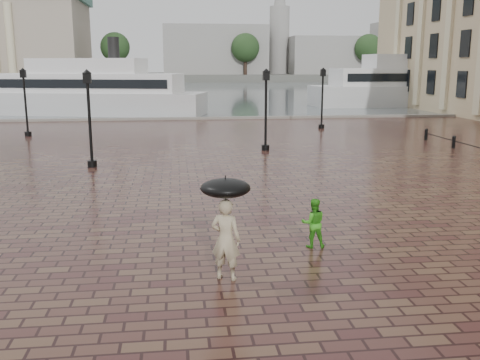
% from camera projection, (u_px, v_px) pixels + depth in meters
% --- Properties ---
extents(ground, '(300.00, 300.00, 0.00)m').
position_uv_depth(ground, '(245.00, 223.00, 16.34)').
color(ground, '#361918').
rests_on(ground, ground).
extents(harbour_water, '(240.00, 240.00, 0.00)m').
position_uv_depth(harbour_water, '(185.00, 89.00, 105.63)').
color(harbour_water, '#4D565E').
rests_on(harbour_water, ground).
extents(quay_edge, '(80.00, 0.60, 0.30)m').
position_uv_depth(quay_edge, '(198.00, 119.00, 47.40)').
color(quay_edge, slate).
rests_on(quay_edge, ground).
extents(far_shore, '(300.00, 60.00, 2.00)m').
position_uv_depth(far_shore, '(181.00, 77.00, 171.41)').
color(far_shore, '#4C4C47').
rests_on(far_shore, ground).
extents(distant_skyline, '(102.50, 22.00, 33.00)m').
position_uv_depth(distant_skyline, '(337.00, 49.00, 165.55)').
color(distant_skyline, gray).
rests_on(distant_skyline, ground).
extents(far_trees, '(188.00, 8.00, 13.50)m').
position_uv_depth(far_trees, '(181.00, 48.00, 148.28)').
color(far_trees, '#2D2119').
rests_on(far_trees, ground).
extents(street_lamps, '(21.44, 14.44, 4.40)m').
position_uv_depth(street_lamps, '(184.00, 105.00, 32.66)').
color(street_lamps, black).
rests_on(street_lamps, ground).
extents(adult_pedestrian, '(0.80, 0.68, 1.86)m').
position_uv_depth(adult_pedestrian, '(226.00, 239.00, 11.89)').
color(adult_pedestrian, tan).
rests_on(adult_pedestrian, ground).
extents(child_pedestrian, '(0.67, 0.54, 1.32)m').
position_uv_depth(child_pedestrian, '(313.00, 223.00, 14.06)').
color(child_pedestrian, '#359A1C').
rests_on(child_pedestrian, ground).
extents(ferry_near, '(22.90, 10.86, 7.31)m').
position_uv_depth(ferry_near, '(89.00, 92.00, 51.65)').
color(ferry_near, silver).
rests_on(ferry_near, ground).
extents(ferry_far, '(24.89, 6.81, 8.10)m').
position_uv_depth(ferry_far, '(416.00, 85.00, 62.86)').
color(ferry_far, silver).
rests_on(ferry_far, ground).
extents(umbrella, '(1.10, 1.10, 1.19)m').
position_uv_depth(umbrella, '(225.00, 188.00, 11.64)').
color(umbrella, black).
rests_on(umbrella, ground).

